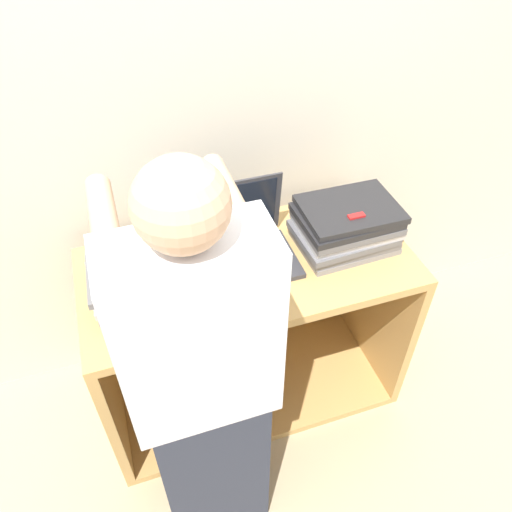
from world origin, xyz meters
TOP-DOWN VIEW (x-y plane):
  - ground_plane at (0.00, 0.00)m, footprint 12.00×12.00m
  - wall_back at (0.00, 0.69)m, footprint 8.00×0.05m
  - cart at (0.00, 0.37)m, footprint 1.21×0.59m
  - laptop_open at (0.00, 0.34)m, footprint 0.35×0.30m
  - laptop_stack_left at (-0.37, 0.30)m, footprint 0.36×0.29m
  - laptop_stack_right at (0.38, 0.29)m, footprint 0.37×0.28m
  - person at (-0.28, -0.16)m, footprint 0.40×0.52m
  - inventory_tag at (0.38, 0.23)m, footprint 0.06×0.02m

SIDE VIEW (x-z plane):
  - ground_plane at x=0.00m, z-range 0.00..0.00m
  - cart at x=0.00m, z-range 0.00..0.78m
  - person at x=-0.28m, z-range 0.00..1.54m
  - laptop_stack_left at x=-0.37m, z-range 0.78..0.88m
  - laptop_open at x=0.00m, z-range 0.69..0.97m
  - laptop_stack_right at x=0.38m, z-range 0.78..0.95m
  - inventory_tag at x=0.38m, z-range 0.95..0.96m
  - wall_back at x=0.00m, z-range 0.00..2.40m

